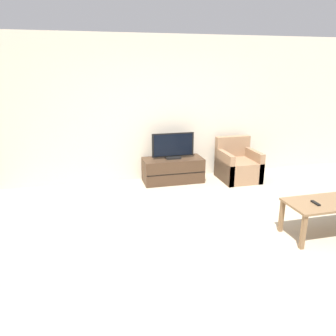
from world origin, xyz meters
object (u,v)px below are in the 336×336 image
(coffee_table, at_px, (327,206))
(remote, at_px, (316,203))
(armchair, at_px, (237,166))
(tv_stand, at_px, (173,170))
(tv, at_px, (173,147))

(coffee_table, height_order, remote, remote)
(armchair, bearing_deg, coffee_table, -86.97)
(armchair, bearing_deg, tv_stand, 172.41)
(tv_stand, relative_size, coffee_table, 1.06)
(tv_stand, distance_m, armchair, 1.28)
(armchair, distance_m, coffee_table, 2.36)
(tv_stand, xyz_separation_m, coffee_table, (1.39, -2.52, 0.18))
(tv, xyz_separation_m, armchair, (1.27, -0.17, -0.42))
(coffee_table, bearing_deg, remote, -173.80)
(tv, height_order, coffee_table, tv)
(tv, relative_size, remote, 5.35)
(tv_stand, distance_m, coffee_table, 2.89)
(tv, bearing_deg, remote, -65.03)
(armchair, bearing_deg, remote, -91.97)
(tv_stand, height_order, coffee_table, coffee_table)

